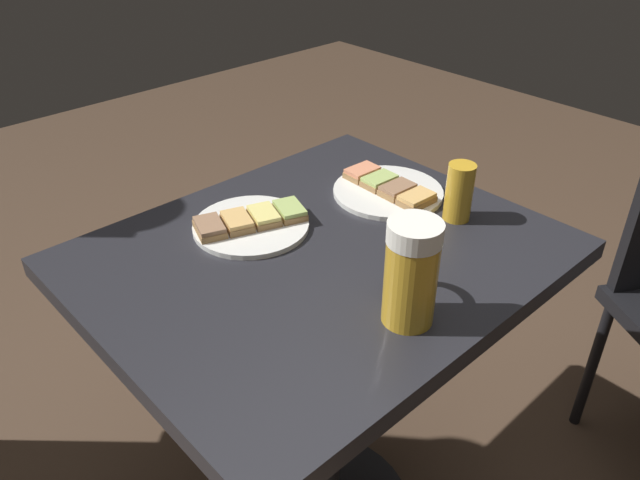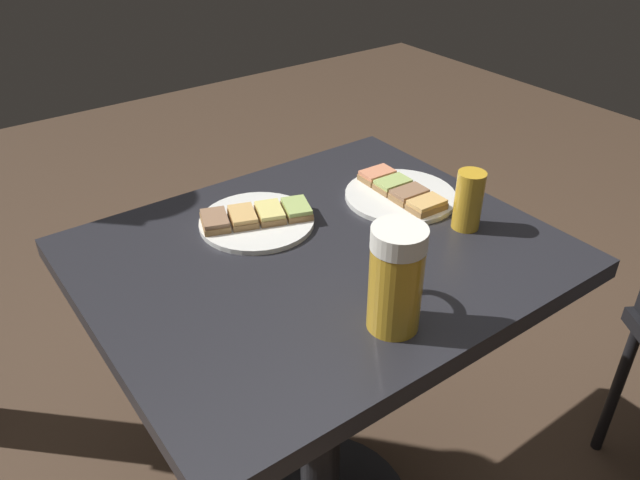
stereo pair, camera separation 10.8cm
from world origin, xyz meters
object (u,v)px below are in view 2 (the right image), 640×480
plate_near (257,219)px  beer_glass_small (469,200)px  plate_far (401,194)px  beer_mug (395,277)px

plate_near → beer_glass_small: bearing=142.5°
plate_far → beer_mug: bearing=45.8°
plate_far → beer_glass_small: 0.16m
plate_far → beer_mug: 0.40m
beer_mug → beer_glass_small: beer_mug is taller
plate_near → beer_mug: bearing=92.3°
plate_near → beer_glass_small: 0.39m
plate_far → beer_glass_small: beer_glass_small is taller
plate_near → beer_mug: size_ratio=1.28×
plate_far → beer_glass_small: bearing=98.4°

